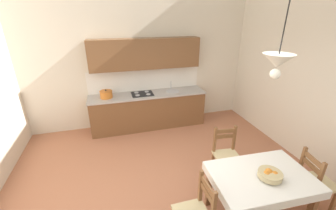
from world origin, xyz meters
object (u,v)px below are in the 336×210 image
object	(u,v)px
kitchen_cabinetry	(147,95)
pendant_lamp	(278,62)
dining_chair_window_side	(315,182)
dining_chair_kitchen_side	(226,155)
dining_table	(260,183)
fruit_bowl	(270,174)

from	to	relation	value
kitchen_cabinetry	pendant_lamp	xyz separation A→B (m)	(0.81, -3.15, 1.40)
dining_chair_window_side	dining_chair_kitchen_side	bearing A→B (deg)	134.66
pendant_lamp	dining_chair_kitchen_side	bearing A→B (deg)	81.03
dining_chair_window_side	pendant_lamp	distance (m)	2.11
kitchen_cabinetry	dining_table	distance (m)	3.29
dining_table	pendant_lamp	size ratio (longest dim) A/B	1.70
dining_table	dining_chair_window_side	distance (m)	0.96
pendant_lamp	dining_chair_window_side	bearing A→B (deg)	-2.15
kitchen_cabinetry	fruit_bowl	xyz separation A→B (m)	(0.98, -3.22, -0.04)
pendant_lamp	kitchen_cabinetry	bearing A→B (deg)	104.38
dining_chair_kitchen_side	kitchen_cabinetry	bearing A→B (deg)	112.78
kitchen_cabinetry	dining_table	world-z (taller)	kitchen_cabinetry
kitchen_cabinetry	fruit_bowl	size ratio (longest dim) A/B	9.51
kitchen_cabinetry	pendant_lamp	distance (m)	3.55
pendant_lamp	dining_table	bearing A→B (deg)	3.12
dining_table	fruit_bowl	bearing A→B (deg)	-55.72
kitchen_cabinetry	pendant_lamp	bearing A→B (deg)	-75.62
dining_table	fruit_bowl	size ratio (longest dim) A/B	4.55
dining_chair_window_side	dining_chair_kitchen_side	world-z (taller)	same
fruit_bowl	dining_chair_kitchen_side	bearing A→B (deg)	91.71
dining_chair_window_side	kitchen_cabinetry	bearing A→B (deg)	120.37
kitchen_cabinetry	dining_table	xyz separation A→B (m)	(0.93, -3.15, -0.24)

